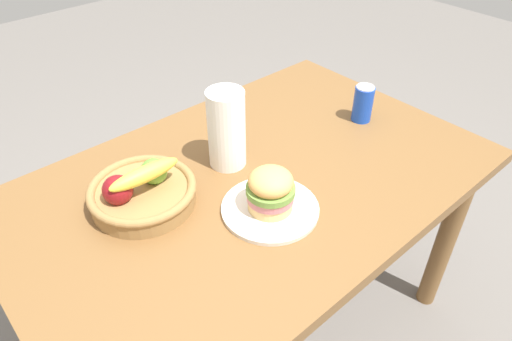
# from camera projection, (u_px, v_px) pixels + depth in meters

# --- Properties ---
(ground_plane) EXTENTS (8.00, 8.00, 0.00)m
(ground_plane) POSITION_uv_depth(u_px,v_px,m) (254.00, 326.00, 1.81)
(ground_plane) COLOR slate
(dining_table) EXTENTS (1.40, 0.90, 0.75)m
(dining_table) POSITION_uv_depth(u_px,v_px,m) (253.00, 203.00, 1.41)
(dining_table) COLOR brown
(dining_table) RESTS_ON ground_plane
(plate) EXTENTS (0.26, 0.26, 0.01)m
(plate) POSITION_uv_depth(u_px,v_px,m) (270.00, 209.00, 1.23)
(plate) COLOR silver
(plate) RESTS_ON dining_table
(sandwich) EXTENTS (0.13, 0.13, 0.12)m
(sandwich) POSITION_uv_depth(u_px,v_px,m) (271.00, 190.00, 1.19)
(sandwich) COLOR #E5BC75
(sandwich) RESTS_ON plate
(soda_can) EXTENTS (0.07, 0.07, 0.13)m
(soda_can) POSITION_uv_depth(u_px,v_px,m) (363.00, 104.00, 1.56)
(soda_can) COLOR blue
(soda_can) RESTS_ON dining_table
(fruit_basket) EXTENTS (0.29, 0.29, 0.14)m
(fruit_basket) POSITION_uv_depth(u_px,v_px,m) (142.00, 191.00, 1.23)
(fruit_basket) COLOR #9E7542
(fruit_basket) RESTS_ON dining_table
(paper_towel_roll) EXTENTS (0.11, 0.11, 0.24)m
(paper_towel_roll) POSITION_uv_depth(u_px,v_px,m) (227.00, 129.00, 1.33)
(paper_towel_roll) COLOR white
(paper_towel_roll) RESTS_ON dining_table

